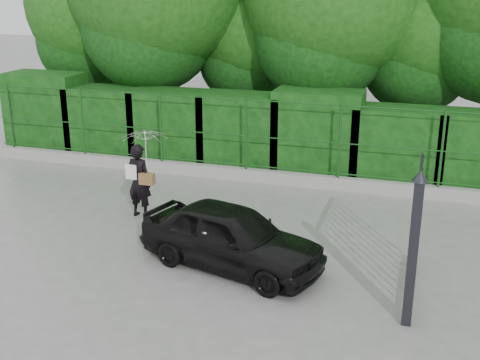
% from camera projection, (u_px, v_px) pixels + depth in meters
% --- Properties ---
extents(ground, '(80.00, 80.00, 0.00)m').
position_uv_depth(ground, '(155.00, 250.00, 11.22)').
color(ground, gray).
extents(kerb, '(14.00, 0.25, 0.30)m').
position_uv_depth(kerb, '(231.00, 173.00, 15.24)').
color(kerb, '#9E9E99').
rests_on(kerb, ground).
extents(fence, '(14.13, 0.06, 1.80)m').
position_uv_depth(fence, '(239.00, 134.00, 14.85)').
color(fence, '#164717').
rests_on(fence, kerb).
extents(hedge, '(14.20, 1.20, 2.29)m').
position_uv_depth(hedge, '(237.00, 130.00, 15.92)').
color(hedge, black).
rests_on(hedge, ground).
extents(gate, '(0.22, 2.33, 2.36)m').
position_uv_depth(gate, '(414.00, 237.00, 8.87)').
color(gate, black).
rests_on(gate, ground).
extents(woman, '(0.94, 0.96, 1.88)m').
position_uv_depth(woman, '(143.00, 160.00, 12.46)').
color(woman, black).
rests_on(woman, ground).
extents(car, '(3.57, 2.17, 1.13)m').
position_uv_depth(car, '(231.00, 237.00, 10.41)').
color(car, black).
rests_on(car, ground).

